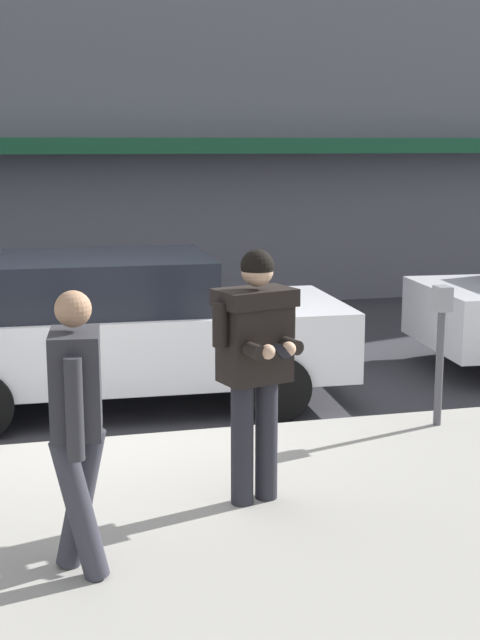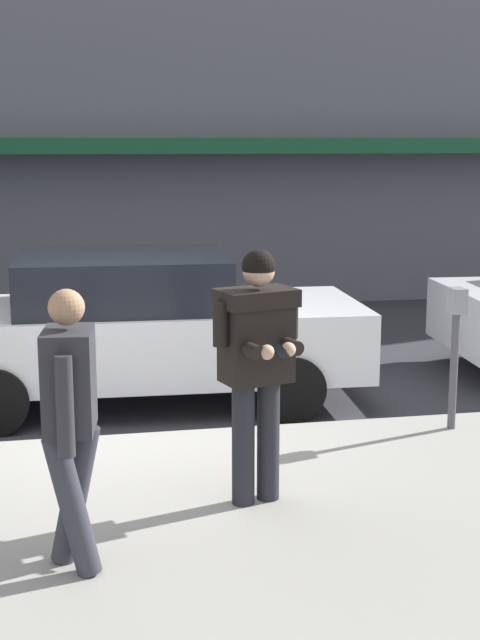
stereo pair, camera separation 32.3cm
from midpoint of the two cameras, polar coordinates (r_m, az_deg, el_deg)
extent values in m
plane|color=#333338|center=(8.13, -7.39, -7.81)|extent=(80.00, 80.00, 0.00)
cube|color=#99968E|center=(5.66, 5.20, -15.86)|extent=(32.00, 5.30, 0.14)
cube|color=silver|center=(8.29, -0.45, -7.31)|extent=(28.00, 0.12, 0.01)
cube|color=#195133|center=(13.90, -5.20, 11.05)|extent=(26.60, 0.70, 0.24)
cube|color=silver|center=(9.17, -5.29, -1.21)|extent=(4.57, 2.00, 0.70)
cube|color=black|center=(9.05, -6.50, 2.53)|extent=(2.13, 1.72, 0.52)
cylinder|color=black|center=(10.25, 2.26, -1.85)|extent=(0.65, 0.25, 0.64)
cylinder|color=black|center=(8.63, 4.43, -4.39)|extent=(0.65, 0.25, 0.64)
cylinder|color=black|center=(10.11, -13.48, -2.34)|extent=(0.65, 0.25, 0.64)
cylinder|color=#23232B|center=(6.37, 3.29, -7.66)|extent=(0.16, 0.16, 0.88)
cylinder|color=#23232B|center=(6.28, 1.70, -7.94)|extent=(0.16, 0.16, 0.88)
cube|color=black|center=(6.12, 2.56, -1.06)|extent=(0.53, 0.42, 0.64)
cube|color=black|center=(6.07, 2.58, 1.43)|extent=(0.59, 0.47, 0.12)
cylinder|color=black|center=(6.23, 4.73, 0.17)|extent=(0.11, 0.11, 0.30)
cylinder|color=black|center=(6.07, 4.52, -1.58)|extent=(0.18, 0.32, 0.10)
sphere|color=tan|center=(5.92, 4.68, -1.91)|extent=(0.10, 0.10, 0.10)
cylinder|color=black|center=(5.97, 0.32, -0.28)|extent=(0.11, 0.11, 0.30)
cylinder|color=black|center=(5.92, 2.07, -1.87)|extent=(0.18, 0.32, 0.10)
sphere|color=tan|center=(5.83, 3.33, -2.08)|extent=(0.10, 0.10, 0.10)
cube|color=black|center=(5.84, 4.21, -2.08)|extent=(0.11, 0.16, 0.07)
sphere|color=tan|center=(6.01, 2.74, 3.17)|extent=(0.22, 0.22, 0.22)
sphere|color=black|center=(6.01, 2.74, 3.46)|extent=(0.23, 0.23, 0.23)
cylinder|color=#33333D|center=(5.36, -8.96, -11.67)|extent=(0.34, 0.19, 0.87)
cylinder|color=#33333D|center=(5.52, -8.83, -10.94)|extent=(0.34, 0.19, 0.87)
cube|color=#2D2D33|center=(5.20, -9.14, -3.86)|extent=(0.33, 0.45, 0.60)
cylinder|color=#2D2D33|center=(4.99, -9.33, -5.49)|extent=(0.10, 0.10, 0.58)
cylinder|color=#2D2D33|center=(5.47, -8.91, -3.98)|extent=(0.10, 0.10, 0.58)
sphere|color=tan|center=(5.11, -9.29, 0.80)|extent=(0.21, 0.21, 0.21)
cube|color=brown|center=(5.55, -8.63, -5.04)|extent=(0.15, 0.25, 0.32)
cylinder|color=#4C4C51|center=(8.13, 14.63, -3.20)|extent=(0.07, 0.07, 1.05)
cube|color=gray|center=(8.00, 14.86, 1.21)|extent=(0.12, 0.18, 0.22)
camera|label=1|loc=(0.16, -88.43, 0.31)|focal=50.00mm
camera|label=2|loc=(0.16, 91.57, -0.31)|focal=50.00mm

